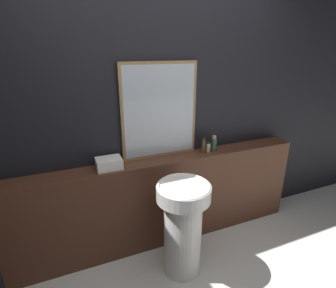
% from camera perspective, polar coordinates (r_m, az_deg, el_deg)
% --- Properties ---
extents(wall_back, '(8.00, 0.06, 2.50)m').
position_cam_1_polar(wall_back, '(2.42, -2.07, 5.89)').
color(wall_back, black).
rests_on(wall_back, ground_plane).
extents(vanity_counter, '(2.84, 0.22, 0.89)m').
position_cam_1_polar(vanity_counter, '(2.62, -0.72, -12.23)').
color(vanity_counter, '#512D1E').
rests_on(vanity_counter, ground_plane).
extents(pedestal_sink, '(0.44, 0.44, 0.84)m').
position_cam_1_polar(pedestal_sink, '(2.27, 3.25, -17.01)').
color(pedestal_sink, white).
rests_on(pedestal_sink, ground_plane).
extents(mirror, '(0.71, 0.03, 0.86)m').
position_cam_1_polar(mirror, '(2.35, -1.84, 7.14)').
color(mirror, '#937047').
rests_on(mirror, vanity_counter).
extents(towel_stack, '(0.21, 0.16, 0.09)m').
position_cam_1_polar(towel_stack, '(2.27, -12.72, -4.13)').
color(towel_stack, white).
rests_on(towel_stack, vanity_counter).
extents(shampoo_bottle, '(0.04, 0.04, 0.16)m').
position_cam_1_polar(shampoo_bottle, '(2.55, 7.71, -0.36)').
color(shampoo_bottle, '#4C3823').
rests_on(shampoo_bottle, vanity_counter).
extents(conditioner_bottle, '(0.04, 0.04, 0.11)m').
position_cam_1_polar(conditioner_bottle, '(2.58, 8.75, -0.69)').
color(conditioner_bottle, '#C6B284').
rests_on(conditioner_bottle, vanity_counter).
extents(lotion_bottle, '(0.05, 0.05, 0.16)m').
position_cam_1_polar(lotion_bottle, '(2.61, 9.95, 0.02)').
color(lotion_bottle, '#2D4C3D').
rests_on(lotion_bottle, vanity_counter).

